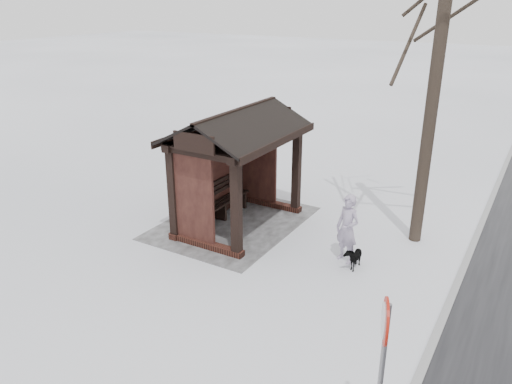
{
  "coord_description": "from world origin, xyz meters",
  "views": [
    {
      "loc": [
        10.03,
        6.49,
        5.6
      ],
      "look_at": [
        0.48,
        0.8,
        1.25
      ],
      "focal_mm": 35.0,
      "sensor_mm": 36.0,
      "label": 1
    }
  ],
  "objects_px": {
    "bus_shelter": "(233,145)",
    "dog": "(353,256)",
    "pedestrian": "(347,229)",
    "road_sign": "(383,345)"
  },
  "relations": [
    {
      "from": "pedestrian",
      "to": "dog",
      "type": "xyz_separation_m",
      "value": [
        0.19,
        0.25,
        -0.53
      ]
    },
    {
      "from": "dog",
      "to": "road_sign",
      "type": "relative_size",
      "value": 0.27
    },
    {
      "from": "bus_shelter",
      "to": "dog",
      "type": "bearing_deg",
      "value": 80.7
    },
    {
      "from": "pedestrian",
      "to": "road_sign",
      "type": "distance_m",
      "value": 5.16
    },
    {
      "from": "pedestrian",
      "to": "road_sign",
      "type": "height_order",
      "value": "road_sign"
    },
    {
      "from": "pedestrian",
      "to": "dog",
      "type": "relative_size",
      "value": 2.55
    },
    {
      "from": "road_sign",
      "to": "pedestrian",
      "type": "bearing_deg",
      "value": -175.28
    },
    {
      "from": "bus_shelter",
      "to": "pedestrian",
      "type": "bearing_deg",
      "value": 83.22
    },
    {
      "from": "dog",
      "to": "road_sign",
      "type": "bearing_deg",
      "value": -68.5
    },
    {
      "from": "dog",
      "to": "road_sign",
      "type": "height_order",
      "value": "road_sign"
    }
  ]
}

